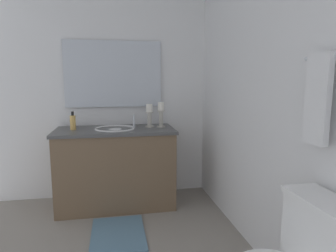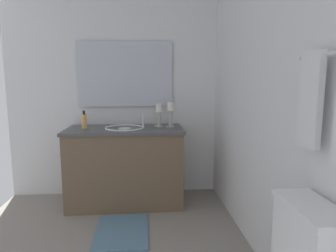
{
  "view_description": "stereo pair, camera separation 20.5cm",
  "coord_description": "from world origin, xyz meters",
  "px_view_note": "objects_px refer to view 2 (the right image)",
  "views": [
    {
      "loc": [
        1.91,
        0.11,
        1.26
      ],
      "look_at": [
        -0.08,
        0.49,
        0.95
      ],
      "focal_mm": 31.11,
      "sensor_mm": 36.0,
      "label": 1
    },
    {
      "loc": [
        1.94,
        0.31,
        1.26
      ],
      "look_at": [
        -0.08,
        0.49,
        0.95
      ],
      "focal_mm": 31.11,
      "sensor_mm": 36.0,
      "label": 2
    }
  ],
  "objects_px": {
    "candle_holder_tall": "(170,114)",
    "soap_bottle": "(84,121)",
    "vanity_cabinet": "(125,166)",
    "mirror": "(125,74)",
    "candle_holder_short": "(159,115)",
    "towel_near_vanity": "(310,100)",
    "sink_basin": "(125,132)",
    "bath_mat": "(122,231)"
  },
  "relations": [
    {
      "from": "bath_mat",
      "to": "candle_holder_tall",
      "type": "bearing_deg",
      "value": 144.28
    },
    {
      "from": "bath_mat",
      "to": "candle_holder_short",
      "type": "bearing_deg",
      "value": 152.58
    },
    {
      "from": "mirror",
      "to": "soap_bottle",
      "type": "xyz_separation_m",
      "value": [
        0.25,
        -0.41,
        -0.47
      ]
    },
    {
      "from": "sink_basin",
      "to": "towel_near_vanity",
      "type": "distance_m",
      "value": 1.98
    },
    {
      "from": "soap_bottle",
      "to": "bath_mat",
      "type": "distance_m",
      "value": 1.16
    },
    {
      "from": "candle_holder_tall",
      "to": "sink_basin",
      "type": "bearing_deg",
      "value": -86.02
    },
    {
      "from": "sink_basin",
      "to": "bath_mat",
      "type": "relative_size",
      "value": 0.67
    },
    {
      "from": "vanity_cabinet",
      "to": "candle_holder_short",
      "type": "distance_m",
      "value": 0.64
    },
    {
      "from": "soap_bottle",
      "to": "towel_near_vanity",
      "type": "relative_size",
      "value": 0.41
    },
    {
      "from": "vanity_cabinet",
      "to": "mirror",
      "type": "distance_m",
      "value": 0.99
    },
    {
      "from": "vanity_cabinet",
      "to": "towel_near_vanity",
      "type": "bearing_deg",
      "value": 29.52
    },
    {
      "from": "candle_holder_tall",
      "to": "candle_holder_short",
      "type": "xyz_separation_m",
      "value": [
        -0.03,
        -0.12,
        -0.01
      ]
    },
    {
      "from": "sink_basin",
      "to": "bath_mat",
      "type": "height_order",
      "value": "sink_basin"
    },
    {
      "from": "soap_bottle",
      "to": "towel_near_vanity",
      "type": "distance_m",
      "value": 2.21
    },
    {
      "from": "vanity_cabinet",
      "to": "bath_mat",
      "type": "bearing_deg",
      "value": 0.0
    },
    {
      "from": "vanity_cabinet",
      "to": "sink_basin",
      "type": "height_order",
      "value": "sink_basin"
    },
    {
      "from": "mirror",
      "to": "towel_near_vanity",
      "type": "relative_size",
      "value": 2.33
    },
    {
      "from": "vanity_cabinet",
      "to": "candle_holder_short",
      "type": "xyz_separation_m",
      "value": [
        -0.06,
        0.36,
        0.52
      ]
    },
    {
      "from": "towel_near_vanity",
      "to": "bath_mat",
      "type": "bearing_deg",
      "value": -138.01
    },
    {
      "from": "towel_near_vanity",
      "to": "vanity_cabinet",
      "type": "bearing_deg",
      "value": -150.48
    },
    {
      "from": "candle_holder_short",
      "to": "bath_mat",
      "type": "height_order",
      "value": "candle_holder_short"
    },
    {
      "from": "candle_holder_tall",
      "to": "vanity_cabinet",
      "type": "bearing_deg",
      "value": -86.03
    },
    {
      "from": "vanity_cabinet",
      "to": "mirror",
      "type": "height_order",
      "value": "mirror"
    },
    {
      "from": "soap_bottle",
      "to": "bath_mat",
      "type": "height_order",
      "value": "soap_bottle"
    },
    {
      "from": "soap_bottle",
      "to": "candle_holder_tall",
      "type": "bearing_deg",
      "value": 89.91
    },
    {
      "from": "sink_basin",
      "to": "towel_near_vanity",
      "type": "bearing_deg",
      "value": 29.5
    },
    {
      "from": "candle_holder_short",
      "to": "towel_near_vanity",
      "type": "bearing_deg",
      "value": 18.93
    },
    {
      "from": "soap_bottle",
      "to": "bath_mat",
      "type": "relative_size",
      "value": 0.3
    },
    {
      "from": "mirror",
      "to": "sink_basin",
      "type": "bearing_deg",
      "value": 0.2
    },
    {
      "from": "sink_basin",
      "to": "soap_bottle",
      "type": "height_order",
      "value": "soap_bottle"
    },
    {
      "from": "candle_holder_short",
      "to": "towel_near_vanity",
      "type": "distance_m",
      "value": 1.86
    },
    {
      "from": "sink_basin",
      "to": "candle_holder_short",
      "type": "xyz_separation_m",
      "value": [
        -0.06,
        0.35,
        0.16
      ]
    },
    {
      "from": "vanity_cabinet",
      "to": "towel_near_vanity",
      "type": "xyz_separation_m",
      "value": [
        1.68,
        0.95,
        0.78
      ]
    },
    {
      "from": "sink_basin",
      "to": "towel_near_vanity",
      "type": "xyz_separation_m",
      "value": [
        1.68,
        0.95,
        0.42
      ]
    },
    {
      "from": "candle_holder_short",
      "to": "soap_bottle",
      "type": "relative_size",
      "value": 1.34
    },
    {
      "from": "sink_basin",
      "to": "towel_near_vanity",
      "type": "height_order",
      "value": "towel_near_vanity"
    },
    {
      "from": "candle_holder_tall",
      "to": "soap_bottle",
      "type": "height_order",
      "value": "candle_holder_tall"
    },
    {
      "from": "candle_holder_short",
      "to": "soap_bottle",
      "type": "height_order",
      "value": "candle_holder_short"
    },
    {
      "from": "candle_holder_tall",
      "to": "candle_holder_short",
      "type": "bearing_deg",
      "value": -103.17
    },
    {
      "from": "vanity_cabinet",
      "to": "sink_basin",
      "type": "relative_size",
      "value": 2.95
    },
    {
      "from": "candle_holder_tall",
      "to": "towel_near_vanity",
      "type": "height_order",
      "value": "towel_near_vanity"
    },
    {
      "from": "soap_bottle",
      "to": "candle_holder_short",
      "type": "bearing_deg",
      "value": 91.96
    }
  ]
}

